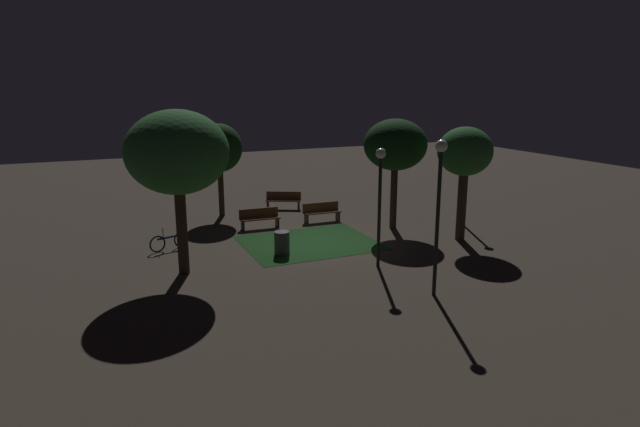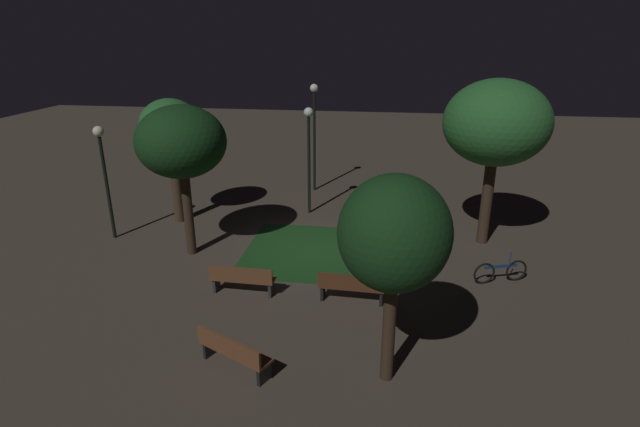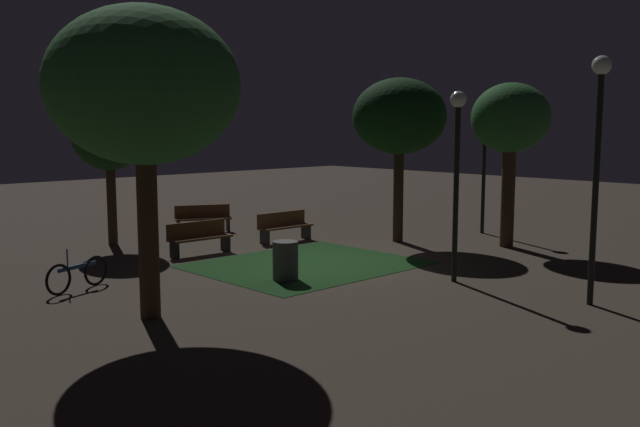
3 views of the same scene
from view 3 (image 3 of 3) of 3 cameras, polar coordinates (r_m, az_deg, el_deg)
name	(u,v)px [view 3 (image 3 of 3)]	position (r m, az deg, el deg)	size (l,w,h in m)	color
ground_plane	(319,263)	(17.63, -0.05, -4.09)	(60.00, 60.00, 0.00)	#473D33
grass_lawn	(306,264)	(17.43, -1.15, -4.20)	(5.30, 4.43, 0.01)	#194219
bench_corner	(284,225)	(20.85, -2.96, -0.98)	(1.81, 0.53, 0.88)	brown
bench_near_trees	(199,237)	(19.03, -9.92, -1.88)	(1.82, 0.54, 0.88)	#512D19
bench_front_right	(203,217)	(22.93, -9.61, -0.32)	(1.82, 1.24, 0.88)	brown
tree_right_canopy	(399,117)	(20.70, 6.55, 7.87)	(2.77, 2.77, 4.86)	#38281C
tree_back_left	(510,121)	(20.40, 15.40, 7.33)	(2.20, 2.20, 4.66)	#423021
tree_back_right	(109,132)	(20.89, -16.97, 6.47)	(2.19, 2.19, 4.48)	#38281C
tree_lawn_side	(144,88)	(12.64, -14.32, 10.01)	(3.38, 3.38, 5.55)	#38281C
lamp_post_near_wall	(457,152)	(15.50, 11.21, 4.99)	(0.36, 0.36, 4.21)	black
lamp_post_path_center	(485,148)	(22.81, 13.38, 5.28)	(0.36, 0.36, 3.98)	black
lamp_post_plaza_west	(598,139)	(14.19, 21.90, 5.72)	(0.36, 0.36, 4.77)	black
trash_bin	(285,261)	(15.64, -2.86, -3.90)	(0.58, 0.58, 0.89)	#4C4C4C
bicycle	(78,274)	(15.56, -19.32, -4.75)	(1.61, 0.60, 0.93)	black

